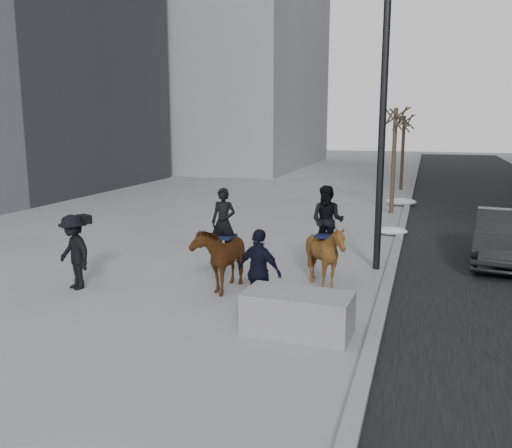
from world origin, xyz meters
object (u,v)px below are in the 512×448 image
(car_near, at_px, (504,237))
(mounted_right, at_px, (326,248))
(planter, at_px, (298,313))
(mounted_left, at_px, (222,252))

(car_near, distance_m, mounted_right, 5.70)
(planter, height_order, car_near, car_near)
(planter, xyz_separation_m, mounted_left, (-2.33, 2.19, 0.48))
(mounted_left, distance_m, mounted_right, 2.43)
(mounted_left, bearing_deg, planter, -43.24)
(mounted_left, xyz_separation_m, mounted_right, (2.31, 0.72, 0.09))
(car_near, relative_size, mounted_right, 1.80)
(planter, xyz_separation_m, mounted_right, (-0.02, 2.91, 0.57))
(planter, relative_size, mounted_left, 0.84)
(planter, relative_size, car_near, 0.45)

